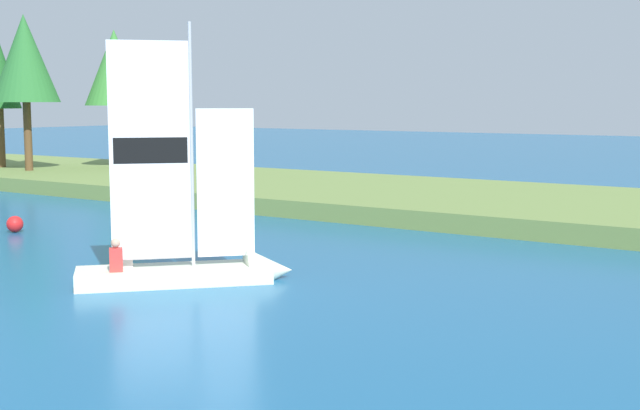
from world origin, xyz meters
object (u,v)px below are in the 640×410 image
object	(u,v)px
shoreline_tree_midleft	(25,59)
shoreline_tree_centre	(115,69)
channel_buoy	(15,224)
sailboat	(206,260)

from	to	relation	value
shoreline_tree_midleft	shoreline_tree_centre	distance (m)	4.44
shoreline_tree_centre	channel_buoy	bearing A→B (deg)	-52.39
sailboat	channel_buoy	size ratio (longest dim) A/B	11.99
channel_buoy	sailboat	bearing A→B (deg)	-12.80
shoreline_tree_centre	channel_buoy	size ratio (longest dim) A/B	13.92
channel_buoy	shoreline_tree_centre	bearing A→B (deg)	127.61
shoreline_tree_midleft	sailboat	bearing A→B (deg)	-29.08
shoreline_tree_centre	sailboat	size ratio (longest dim) A/B	1.16
channel_buoy	shoreline_tree_midleft	bearing A→B (deg)	141.31
shoreline_tree_midleft	channel_buoy	world-z (taller)	shoreline_tree_midleft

